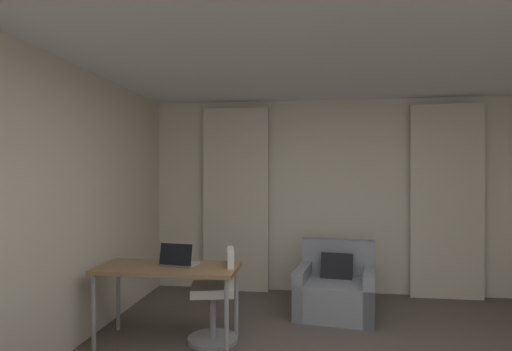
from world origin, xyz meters
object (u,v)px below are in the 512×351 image
at_px(desk_chair, 217,300).
at_px(laptop, 179,261).
at_px(armchair, 336,290).
at_px(desk, 168,273).

relative_size(desk_chair, laptop, 2.52).
bearing_deg(desk_chair, laptop, -172.97).
bearing_deg(laptop, armchair, 32.79).
bearing_deg(desk_chair, desk, -169.29).
height_order(armchair, laptop, laptop).
distance_m(armchair, laptop, 1.90).
relative_size(armchair, laptop, 2.78).
height_order(desk, desk_chair, desk_chair).
xyz_separation_m(desk, laptop, (0.10, 0.04, 0.11)).
relative_size(armchair, desk_chair, 1.10).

